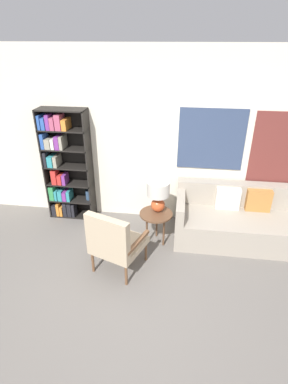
{
  "coord_description": "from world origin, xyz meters",
  "views": [
    {
      "loc": [
        0.55,
        -2.39,
        2.79
      ],
      "look_at": [
        0.06,
        1.15,
        0.9
      ],
      "focal_mm": 28.0,
      "sensor_mm": 36.0,
      "label": 1
    }
  ],
  "objects": [
    {
      "name": "side_table",
      "position": [
        0.22,
        1.27,
        0.44
      ],
      "size": [
        0.48,
        0.48,
        0.5
      ],
      "color": "brown",
      "rests_on": "ground_plane"
    },
    {
      "name": "ground_plane",
      "position": [
        0.0,
        0.0,
        0.0
      ],
      "size": [
        14.0,
        14.0,
        0.0
      ],
      "primitive_type": "plane",
      "color": "#66605B"
    },
    {
      "name": "bookshelf",
      "position": [
        -1.35,
        1.84,
        0.89
      ],
      "size": [
        0.75,
        0.3,
        1.82
      ],
      "color": "black",
      "rests_on": "ground_plane"
    },
    {
      "name": "table_lamp",
      "position": [
        0.24,
        1.34,
        0.79
      ],
      "size": [
        0.32,
        0.32,
        0.47
      ],
      "color": "#C65128",
      "rests_on": "side_table"
    },
    {
      "name": "couch",
      "position": [
        1.49,
        1.56,
        0.3
      ],
      "size": [
        1.97,
        0.89,
        0.79
      ],
      "color": "#9E9384",
      "rests_on": "ground_plane"
    },
    {
      "name": "wall_back",
      "position": [
        0.05,
        2.03,
        1.35
      ],
      "size": [
        6.4,
        0.08,
        2.7
      ],
      "color": "silver",
      "rests_on": "ground_plane"
    },
    {
      "name": "armchair",
      "position": [
        -0.24,
        0.56,
        0.49
      ],
      "size": [
        0.76,
        0.77,
        0.9
      ],
      "color": "brown",
      "rests_on": "ground_plane"
    }
  ]
}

